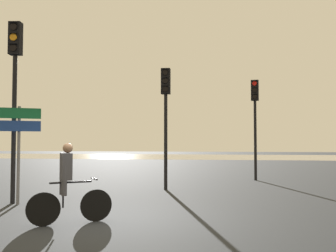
# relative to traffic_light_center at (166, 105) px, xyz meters

# --- Properties ---
(ground_plane) EXTENTS (120.00, 120.00, 0.00)m
(ground_plane) POSITION_rel_traffic_light_center_xyz_m (-0.39, -5.21, -2.95)
(ground_plane) COLOR black
(water_strip) EXTENTS (80.00, 16.00, 0.01)m
(water_strip) POSITION_rel_traffic_light_center_xyz_m (-0.39, 30.96, -2.95)
(water_strip) COLOR gray
(water_strip) RESTS_ON ground
(traffic_light_center) EXTENTS (0.33, 0.35, 4.23)m
(traffic_light_center) POSITION_rel_traffic_light_center_xyz_m (0.00, 0.00, 0.00)
(traffic_light_center) COLOR black
(traffic_light_center) RESTS_ON ground
(traffic_light_near_left) EXTENTS (0.35, 0.36, 4.93)m
(traffic_light_near_left) POSITION_rel_traffic_light_center_xyz_m (-3.62, -3.48, 0.45)
(traffic_light_near_left) COLOR black
(traffic_light_near_left) RESTS_ON ground
(traffic_light_far_right) EXTENTS (0.35, 0.37, 4.37)m
(traffic_light_far_right) POSITION_rel_traffic_light_center_xyz_m (3.36, 3.81, 0.09)
(traffic_light_far_right) COLOR black
(traffic_light_far_right) RESTS_ON ground
(direction_sign_post) EXTENTS (0.99, 0.54, 2.60)m
(direction_sign_post) POSITION_rel_traffic_light_center_xyz_m (-3.38, -3.64, -1.16)
(direction_sign_post) COLOR slate
(direction_sign_post) RESTS_ON ground
(cyclist) EXTENTS (1.43, 1.00, 1.62)m
(cyclist) POSITION_rel_traffic_light_center_xyz_m (-1.11, -5.68, -2.13)
(cyclist) COLOR black
(cyclist) RESTS_ON ground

